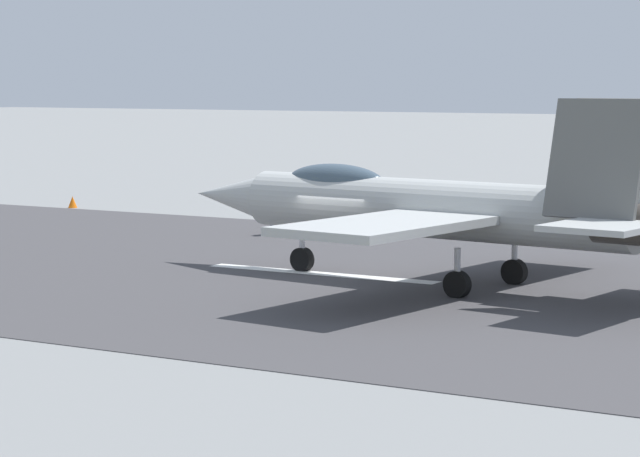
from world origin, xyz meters
name	(u,v)px	position (x,y,z in m)	size (l,w,h in m)	color
ground_plane	(343,276)	(0.00, 0.00, 0.00)	(400.00, 400.00, 0.00)	gray
runway_strip	(343,276)	(-0.02, 0.00, 0.01)	(240.00, 26.00, 0.02)	#403F41
fighter_jet	(437,207)	(-3.38, 0.37, 2.34)	(17.53, 14.47, 5.53)	#AEB1AF
crew_person	(275,213)	(7.89, -8.53, 0.86)	(0.39, 0.68, 1.72)	#1E2338
marker_cone_mid	(411,222)	(4.44, -13.48, 0.28)	(0.44, 0.44, 0.55)	orange
marker_cone_far	(73,202)	(22.38, -13.48, 0.28)	(0.44, 0.44, 0.55)	orange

